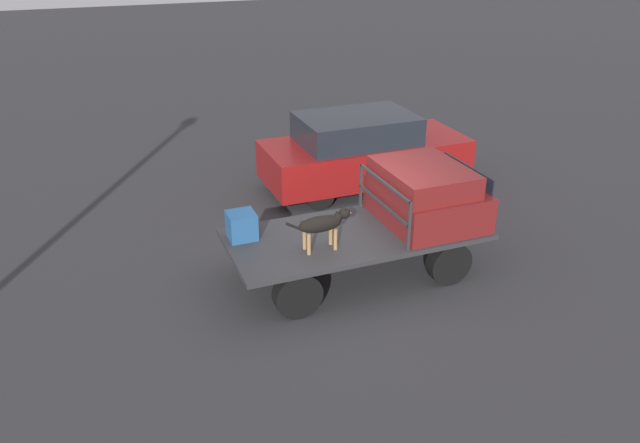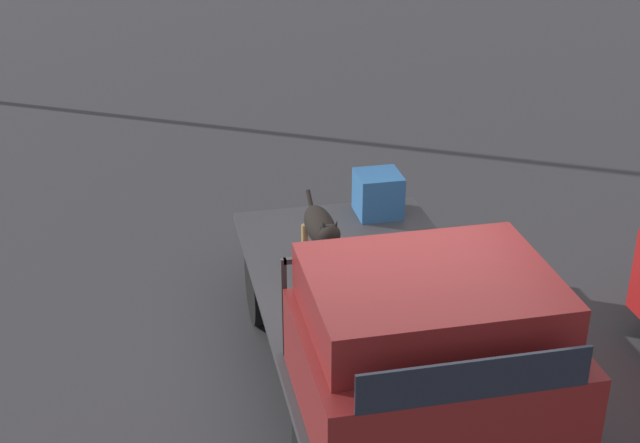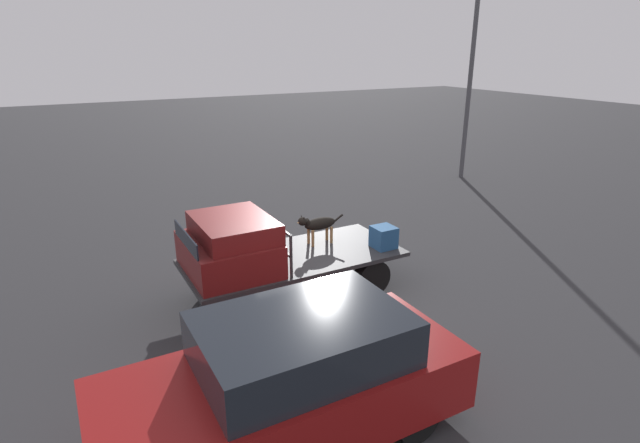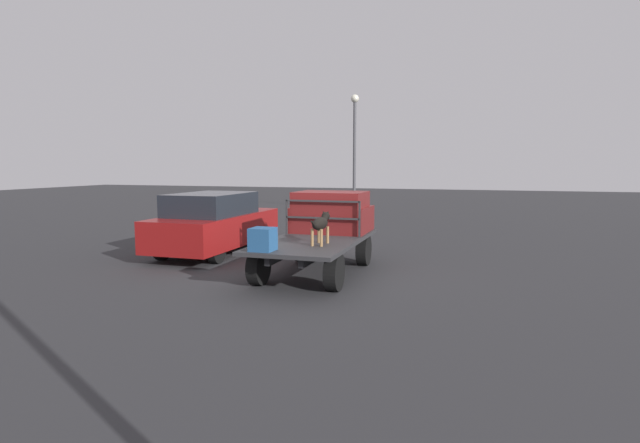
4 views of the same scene
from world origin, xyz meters
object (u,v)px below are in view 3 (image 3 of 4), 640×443
Objects in this scene: dog at (317,224)px; cargo_crate at (384,237)px; light_pole_near at (474,39)px; flatbed_truck at (294,266)px; parked_sedan at (291,381)px.

dog is 1.35m from cargo_crate.
flatbed_truck is at bearing 29.24° from light_pole_near.
light_pole_near reaches higher than cargo_crate.
dog is at bearing 29.53° from light_pole_near.
light_pole_near is at bearing -154.40° from dog.
dog is at bearing -37.05° from cargo_crate.
cargo_crate is 0.05× the size of light_pole_near.
cargo_crate is (-1.07, 0.81, -0.20)m from dog.
flatbed_truck is 3.91× the size of dog.
dog is 10.78m from light_pole_near.
cargo_crate is 10.42m from light_pole_near.
light_pole_near is (-8.83, -5.00, 3.62)m from dog.
flatbed_truck is 1.00m from dog.
parked_sedan is 0.56× the size of light_pole_near.
parked_sedan reaches higher than dog.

